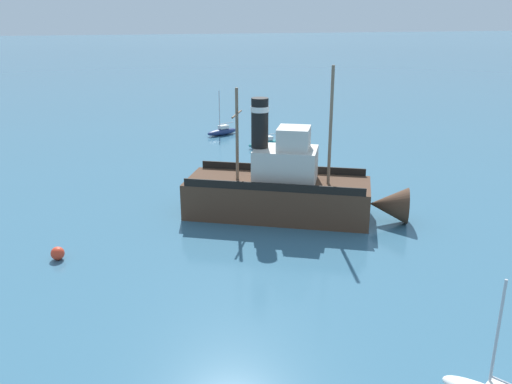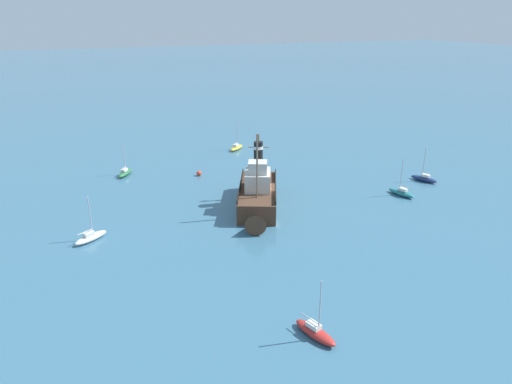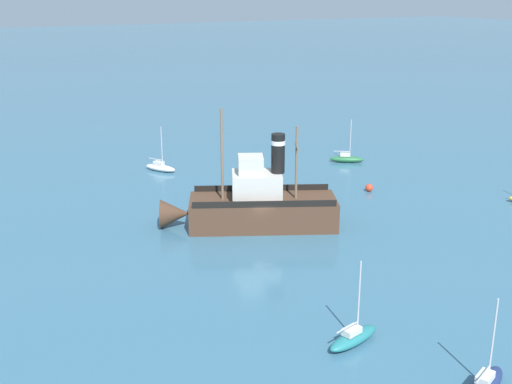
% 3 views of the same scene
% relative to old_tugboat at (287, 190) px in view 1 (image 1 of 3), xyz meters
% --- Properties ---
extents(ground_plane, '(600.00, 600.00, 0.00)m').
position_rel_old_tugboat_xyz_m(ground_plane, '(-1.46, 0.05, -1.83)').
color(ground_plane, '#38667F').
extents(old_tugboat, '(9.17, 14.47, 9.90)m').
position_rel_old_tugboat_xyz_m(old_tugboat, '(0.00, 0.00, 0.00)').
color(old_tugboat, '#4C3323').
rests_on(old_tugboat, ground).
extents(sailboat_teal, '(2.05, 3.96, 4.90)m').
position_rel_old_tugboat_xyz_m(sailboat_teal, '(-18.84, 3.78, -1.40)').
color(sailboat_teal, '#23757A').
rests_on(sailboat_teal, ground).
extents(sailboat_navy, '(2.54, 3.92, 4.90)m').
position_rel_old_tugboat_xyz_m(sailboat_navy, '(-25.43, 0.67, -1.40)').
color(sailboat_navy, navy).
rests_on(sailboat_navy, ground).
extents(mooring_buoy, '(0.74, 0.74, 0.74)m').
position_rel_old_tugboat_xyz_m(mooring_buoy, '(3.27, -14.20, -1.46)').
color(mooring_buoy, red).
rests_on(mooring_buoy, ground).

